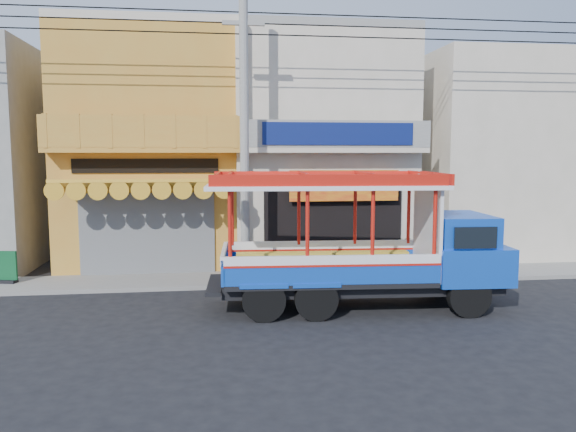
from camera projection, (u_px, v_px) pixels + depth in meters
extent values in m
plane|color=black|center=(294.00, 317.00, 13.56)|extent=(90.00, 90.00, 0.00)
cube|color=slate|center=(276.00, 278.00, 17.50)|extent=(30.00, 2.00, 0.12)
cube|color=#C9842C|center=(156.00, 152.00, 20.49)|extent=(6.00, 6.00, 8.00)
cube|color=#595B5E|center=(148.00, 234.00, 17.80)|extent=(4.20, 0.10, 2.60)
cube|color=#C37E16|center=(144.00, 183.00, 16.90)|extent=(5.20, 1.50, 0.31)
cube|color=#C9842C|center=(144.00, 150.00, 17.18)|extent=(6.00, 0.70, 0.18)
cube|color=#C9842C|center=(143.00, 131.00, 16.83)|extent=(6.00, 0.12, 0.95)
cube|color=black|center=(146.00, 166.00, 17.55)|extent=(4.50, 0.04, 0.45)
cube|color=#C1B79E|center=(153.00, 36.00, 20.03)|extent=(6.00, 6.00, 0.24)
cube|color=#C1B79E|center=(317.00, 152.00, 21.26)|extent=(6.00, 6.00, 8.00)
cube|color=black|center=(333.00, 227.00, 18.56)|extent=(4.60, 0.12, 2.80)
cube|color=yellow|center=(344.00, 186.00, 18.16)|extent=(3.60, 0.05, 1.00)
cube|color=#C1B79E|center=(336.00, 150.00, 17.95)|extent=(6.00, 0.70, 0.18)
cube|color=gray|center=(338.00, 134.00, 17.60)|extent=(6.00, 0.12, 0.85)
cube|color=navy|center=(339.00, 134.00, 17.53)|extent=(4.80, 0.06, 0.70)
cube|color=gray|center=(318.00, 40.00, 20.80)|extent=(6.00, 6.00, 0.24)
cube|color=#C1B79E|center=(242.00, 151.00, 17.77)|extent=(0.35, 0.30, 8.00)
cube|color=#C1B79E|center=(491.00, 157.00, 22.17)|extent=(6.00, 6.00, 7.60)
cylinder|color=gray|center=(244.00, 134.00, 16.19)|extent=(0.26, 0.26, 9.00)
cube|color=gray|center=(243.00, 23.00, 15.84)|extent=(1.20, 0.12, 0.12)
cylinder|color=black|center=(279.00, 35.00, 16.00)|extent=(28.00, 0.04, 0.04)
cylinder|color=black|center=(279.00, 24.00, 15.97)|extent=(28.00, 0.04, 0.04)
cylinder|color=black|center=(279.00, 13.00, 15.94)|extent=(28.00, 0.04, 0.04)
cylinder|color=black|center=(469.00, 296.00, 13.52)|extent=(1.04, 0.34, 1.03)
cylinder|color=black|center=(441.00, 278.00, 15.46)|extent=(1.04, 0.34, 1.03)
cylinder|color=black|center=(316.00, 299.00, 13.24)|extent=(1.04, 0.34, 1.03)
cylinder|color=black|center=(307.00, 280.00, 15.18)|extent=(1.04, 0.34, 1.03)
cylinder|color=black|center=(264.00, 300.00, 13.15)|extent=(1.04, 0.34, 1.03)
cylinder|color=black|center=(262.00, 281.00, 15.09)|extent=(1.04, 0.34, 1.03)
cube|color=black|center=(360.00, 284.00, 14.29)|extent=(7.01, 2.08, 0.29)
cube|color=blue|center=(463.00, 261.00, 14.43)|extent=(1.98, 2.37, 0.93)
cube|color=blue|center=(458.00, 229.00, 14.32)|extent=(1.56, 2.16, 0.77)
cube|color=black|center=(485.00, 231.00, 14.38)|extent=(0.16, 1.81, 0.57)
cube|color=black|center=(327.00, 277.00, 14.21)|extent=(5.22, 2.54, 0.12)
cube|color=blue|center=(333.00, 272.00, 13.08)|extent=(5.10, 0.36, 0.62)
cube|color=white|center=(334.00, 260.00, 13.05)|extent=(5.10, 0.37, 0.23)
cube|color=blue|center=(321.00, 255.00, 15.25)|extent=(5.10, 0.36, 0.62)
cube|color=white|center=(321.00, 245.00, 15.22)|extent=(5.10, 0.37, 0.23)
cylinder|color=red|center=(230.00, 225.00, 12.80)|extent=(0.10, 0.10, 1.65)
cylinder|color=red|center=(232.00, 215.00, 14.93)|extent=(0.10, 0.10, 1.65)
cube|color=white|center=(427.00, 231.00, 14.27)|extent=(0.20, 2.09, 2.32)
cube|color=white|center=(323.00, 185.00, 13.94)|extent=(5.85, 2.84, 0.10)
cube|color=red|center=(323.00, 178.00, 13.92)|extent=(5.64, 2.72, 0.27)
cube|color=black|center=(8.00, 281.00, 16.61)|extent=(0.57, 0.39, 0.10)
cube|color=#0C4823|center=(7.00, 265.00, 16.56)|extent=(0.62, 0.20, 0.86)
imported|color=#2D651C|center=(385.00, 255.00, 18.07)|extent=(1.31, 1.26, 1.12)
imported|color=#2D651C|center=(357.00, 259.00, 17.69)|extent=(0.70, 0.69, 0.99)
imported|color=#2D651C|center=(403.00, 253.00, 18.66)|extent=(0.62, 0.62, 1.03)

